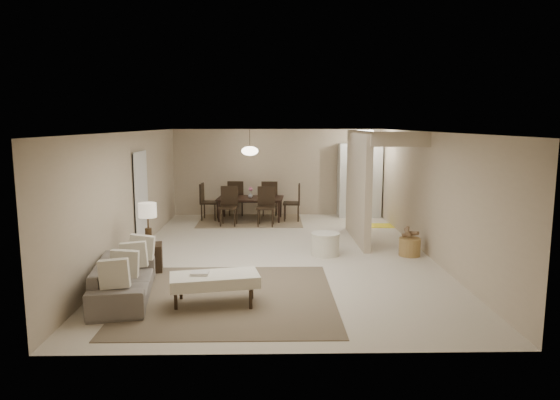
{
  "coord_description": "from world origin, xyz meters",
  "views": [
    {
      "loc": [
        -0.2,
        -9.98,
        2.67
      ],
      "look_at": [
        0.01,
        0.5,
        1.05
      ],
      "focal_mm": 32.0,
      "sensor_mm": 36.0,
      "label": 1
    }
  ],
  "objects_px": {
    "pantry_cabinet": "(359,180)",
    "side_table": "(149,258)",
    "ottoman_bench": "(215,280)",
    "dining_table": "(250,209)",
    "round_pouf": "(325,244)",
    "sofa": "(124,280)",
    "wicker_basket": "(410,247)"
  },
  "relations": [
    {
      "from": "side_table",
      "to": "wicker_basket",
      "type": "distance_m",
      "value": 5.12
    },
    {
      "from": "pantry_cabinet",
      "to": "sofa",
      "type": "bearing_deg",
      "value": -125.53
    },
    {
      "from": "dining_table",
      "to": "sofa",
      "type": "bearing_deg",
      "value": -101.06
    },
    {
      "from": "sofa",
      "to": "dining_table",
      "type": "height_order",
      "value": "dining_table"
    },
    {
      "from": "sofa",
      "to": "round_pouf",
      "type": "relative_size",
      "value": 3.43
    },
    {
      "from": "wicker_basket",
      "to": "ottoman_bench",
      "type": "bearing_deg",
      "value": -143.61
    },
    {
      "from": "side_table",
      "to": "dining_table",
      "type": "distance_m",
      "value": 5.05
    },
    {
      "from": "pantry_cabinet",
      "to": "side_table",
      "type": "relative_size",
      "value": 4.22
    },
    {
      "from": "round_pouf",
      "to": "dining_table",
      "type": "relative_size",
      "value": 0.32
    },
    {
      "from": "ottoman_bench",
      "to": "dining_table",
      "type": "height_order",
      "value": "dining_table"
    },
    {
      "from": "sofa",
      "to": "ottoman_bench",
      "type": "bearing_deg",
      "value": -110.4
    },
    {
      "from": "ottoman_bench",
      "to": "round_pouf",
      "type": "xyz_separation_m",
      "value": [
        1.94,
        2.77,
        -0.14
      ]
    },
    {
      "from": "wicker_basket",
      "to": "sofa",
      "type": "bearing_deg",
      "value": -154.76
    },
    {
      "from": "side_table",
      "to": "dining_table",
      "type": "xyz_separation_m",
      "value": [
        1.65,
        4.78,
        0.07
      ]
    },
    {
      "from": "wicker_basket",
      "to": "round_pouf",
      "type": "bearing_deg",
      "value": 177.34
    },
    {
      "from": "ottoman_bench",
      "to": "dining_table",
      "type": "distance_m",
      "value": 6.5
    },
    {
      "from": "sofa",
      "to": "wicker_basket",
      "type": "xyz_separation_m",
      "value": [
        5.08,
        2.39,
        -0.11
      ]
    },
    {
      "from": "sofa",
      "to": "wicker_basket",
      "type": "height_order",
      "value": "sofa"
    },
    {
      "from": "pantry_cabinet",
      "to": "dining_table",
      "type": "xyz_separation_m",
      "value": [
        -3.1,
        -0.53,
        -0.73
      ]
    },
    {
      "from": "side_table",
      "to": "wicker_basket",
      "type": "relative_size",
      "value": 1.16
    },
    {
      "from": "pantry_cabinet",
      "to": "sofa",
      "type": "xyz_separation_m",
      "value": [
        -4.8,
        -6.72,
        -0.76
      ]
    },
    {
      "from": "ottoman_bench",
      "to": "side_table",
      "type": "xyz_separation_m",
      "value": [
        -1.37,
        1.72,
        -0.12
      ]
    },
    {
      "from": "ottoman_bench",
      "to": "dining_table",
      "type": "relative_size",
      "value": 0.77
    },
    {
      "from": "sofa",
      "to": "wicker_basket",
      "type": "bearing_deg",
      "value": -73.26
    },
    {
      "from": "wicker_basket",
      "to": "dining_table",
      "type": "distance_m",
      "value": 5.09
    },
    {
      "from": "sofa",
      "to": "wicker_basket",
      "type": "distance_m",
      "value": 5.61
    },
    {
      "from": "side_table",
      "to": "wicker_basket",
      "type": "height_order",
      "value": "side_table"
    },
    {
      "from": "dining_table",
      "to": "wicker_basket",
      "type": "bearing_deg",
      "value": -44.09
    },
    {
      "from": "pantry_cabinet",
      "to": "ottoman_bench",
      "type": "relative_size",
      "value": 1.52
    },
    {
      "from": "pantry_cabinet",
      "to": "dining_table",
      "type": "bearing_deg",
      "value": -170.35
    },
    {
      "from": "sofa",
      "to": "round_pouf",
      "type": "height_order",
      "value": "sofa"
    },
    {
      "from": "ottoman_bench",
      "to": "round_pouf",
      "type": "bearing_deg",
      "value": 43.92
    }
  ]
}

